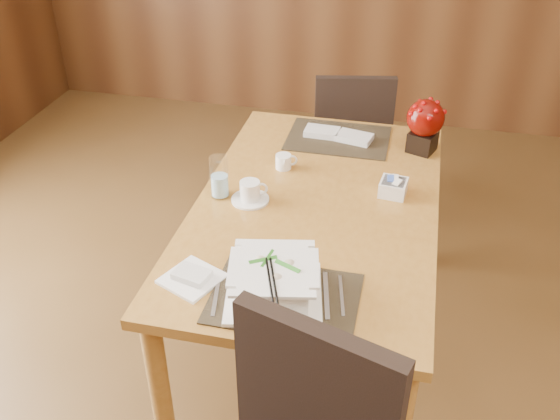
% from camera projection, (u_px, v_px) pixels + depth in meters
% --- Properties ---
extents(dining_table, '(0.90, 1.50, 0.75)m').
position_uv_depth(dining_table, '(316.00, 225.00, 2.40)').
color(dining_table, '#AC762F').
rests_on(dining_table, ground).
extents(placemat_near, '(0.45, 0.33, 0.01)m').
position_uv_depth(placemat_near, '(285.00, 298.00, 1.90)').
color(placemat_near, black).
rests_on(placemat_near, dining_table).
extents(placemat_far, '(0.45, 0.33, 0.01)m').
position_uv_depth(placemat_far, '(338.00, 138.00, 2.80)').
color(placemat_far, black).
rests_on(placemat_far, dining_table).
extents(soup_setting, '(0.34, 0.34, 0.12)m').
position_uv_depth(soup_setting, '(274.00, 282.00, 1.88)').
color(soup_setting, white).
rests_on(soup_setting, dining_table).
extents(coffee_cup, '(0.14, 0.14, 0.08)m').
position_uv_depth(coffee_cup, '(250.00, 193.00, 2.35)').
color(coffee_cup, white).
rests_on(coffee_cup, dining_table).
extents(water_glass, '(0.08, 0.08, 0.17)m').
position_uv_depth(water_glass, '(219.00, 177.00, 2.35)').
color(water_glass, white).
rests_on(water_glass, dining_table).
extents(creamer_jug, '(0.11, 0.11, 0.06)m').
position_uv_depth(creamer_jug, '(283.00, 162.00, 2.56)').
color(creamer_jug, white).
rests_on(creamer_jug, dining_table).
extents(sugar_caddy, '(0.11, 0.11, 0.06)m').
position_uv_depth(sugar_caddy, '(393.00, 188.00, 2.39)').
color(sugar_caddy, white).
rests_on(sugar_caddy, dining_table).
extents(berry_decor, '(0.16, 0.16, 0.24)m').
position_uv_depth(berry_decor, '(425.00, 123.00, 2.63)').
color(berry_decor, black).
rests_on(berry_decor, dining_table).
extents(napkins_far, '(0.32, 0.15, 0.03)m').
position_uv_depth(napkins_far, '(340.00, 135.00, 2.78)').
color(napkins_far, silver).
rests_on(napkins_far, dining_table).
extents(bread_plate, '(0.22, 0.22, 0.01)m').
position_uv_depth(bread_plate, '(192.00, 279.00, 1.97)').
color(bread_plate, white).
rests_on(bread_plate, dining_table).
extents(far_chair, '(0.49, 0.49, 0.89)m').
position_uv_depth(far_chair, '(350.00, 139.00, 3.34)').
color(far_chair, black).
rests_on(far_chair, ground).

